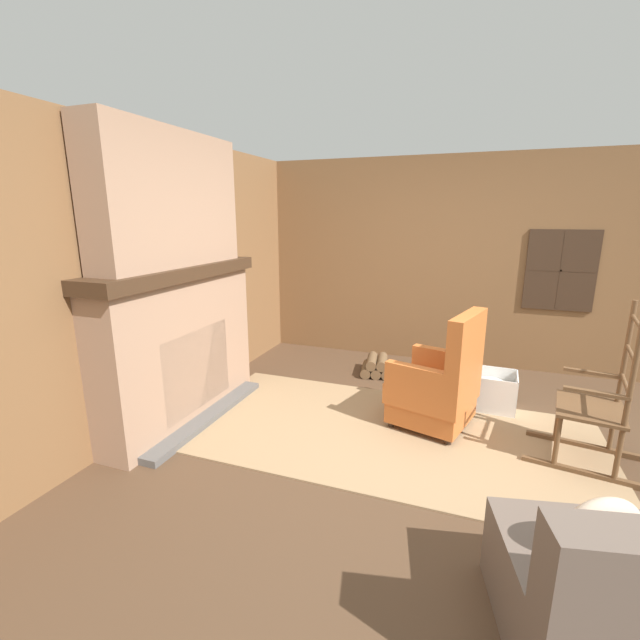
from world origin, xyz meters
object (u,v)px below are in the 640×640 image
at_px(armchair, 438,387).
at_px(rocking_chair, 596,411).
at_px(laundry_basket, 488,390).
at_px(oil_lamp_vase, 131,258).
at_px(storage_case, 206,253).
at_px(firewood_stack, 377,366).

height_order(armchair, rocking_chair, rocking_chair).
bearing_deg(armchair, rocking_chair, -174.21).
xyz_separation_m(laundry_basket, oil_lamp_vase, (-2.67, -1.61, 1.32)).
relative_size(armchair, storage_case, 4.21).
distance_m(firewood_stack, laundry_basket, 1.31).
bearing_deg(storage_case, firewood_stack, 37.93).
distance_m(armchair, rocking_chair, 1.15).
relative_size(armchair, oil_lamp_vase, 3.52).
relative_size(rocking_chair, oil_lamp_vase, 4.12).
height_order(firewood_stack, laundry_basket, laundry_basket).
bearing_deg(firewood_stack, storage_case, -142.07).
bearing_deg(laundry_basket, rocking_chair, -47.35).
distance_m(armchair, storage_case, 2.49).
bearing_deg(oil_lamp_vase, storage_case, 89.99).
height_order(armchair, firewood_stack, armchair).
bearing_deg(oil_lamp_vase, laundry_basket, 31.11).
bearing_deg(oil_lamp_vase, armchair, 24.99).
height_order(laundry_basket, oil_lamp_vase, oil_lamp_vase).
distance_m(laundry_basket, storage_case, 3.03).
bearing_deg(armchair, laundry_basket, -111.47).
distance_m(armchair, oil_lamp_vase, 2.72).
distance_m(rocking_chair, laundry_basket, 1.07).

